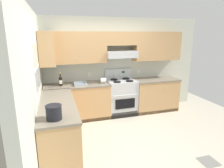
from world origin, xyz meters
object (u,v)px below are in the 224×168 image
at_px(wine_bottle, 61,81).
at_px(bowl, 80,84).
at_px(stove, 121,97).
at_px(paper_towel_roll, 103,80).
at_px(bucket, 54,112).

distance_m(wine_bottle, bowl, 0.47).
distance_m(stove, paper_towel_roll, 0.71).
xyz_separation_m(bowl, paper_towel_roll, (0.59, 0.07, 0.04)).
xyz_separation_m(stove, bowl, (-1.10, -0.10, 0.45)).
relative_size(stove, wine_bottle, 3.71).
height_order(stove, bucket, stove).
distance_m(bowl, paper_towel_roll, 0.60).
bearing_deg(wine_bottle, paper_towel_roll, -0.84).
height_order(wine_bottle, bucket, wine_bottle).
xyz_separation_m(bucket, paper_towel_roll, (1.22, 1.94, -0.05)).
distance_m(stove, bucket, 2.68).
height_order(bowl, paper_towel_roll, paper_towel_roll).
bearing_deg(stove, bucket, -131.39).
bearing_deg(stove, bowl, -174.89).
bearing_deg(bucket, paper_towel_roll, 57.73).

